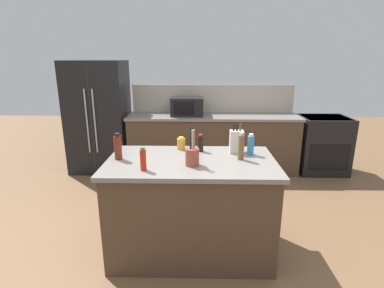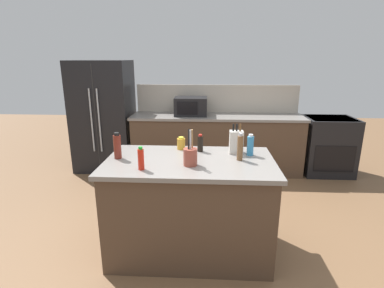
{
  "view_description": "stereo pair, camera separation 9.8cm",
  "coord_description": "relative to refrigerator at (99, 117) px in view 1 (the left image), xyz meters",
  "views": [
    {
      "loc": [
        0.07,
        -2.58,
        1.84
      ],
      "look_at": [
        0.0,
        0.35,
        0.99
      ],
      "focal_mm": 28.0,
      "sensor_mm": 36.0,
      "label": 1
    },
    {
      "loc": [
        0.17,
        -2.57,
        1.84
      ],
      "look_at": [
        0.0,
        0.35,
        0.99
      ],
      "focal_mm": 28.0,
      "sensor_mm": 36.0,
      "label": 2
    }
  ],
  "objects": [
    {
      "name": "kitchen_island",
      "position": [
        1.58,
        -2.25,
        -0.43
      ],
      "size": [
        1.54,
        0.89,
        0.94
      ],
      "color": "#4C3828",
      "rests_on": "ground_plane"
    },
    {
      "name": "microwave",
      "position": [
        1.46,
        -0.05,
        0.19
      ],
      "size": [
        0.51,
        0.39,
        0.29
      ],
      "color": "black",
      "rests_on": "back_counter_run"
    },
    {
      "name": "honey_jar",
      "position": [
        1.47,
        -1.92,
        0.1
      ],
      "size": [
        0.08,
        0.08,
        0.13
      ],
      "color": "gold",
      "rests_on": "kitchen_island"
    },
    {
      "name": "pepper_grinder",
      "position": [
        2.04,
        -2.22,
        0.16
      ],
      "size": [
        0.05,
        0.05,
        0.25
      ],
      "color": "brown",
      "rests_on": "kitchen_island"
    },
    {
      "name": "knife_block",
      "position": [
        2.02,
        -2.02,
        0.16
      ],
      "size": [
        0.13,
        0.1,
        0.29
      ],
      "rotation": [
        0.0,
        0.0,
        0.01
      ],
      "color": "beige",
      "rests_on": "kitchen_island"
    },
    {
      "name": "wall_backsplash",
      "position": [
        1.88,
        0.27,
        0.27
      ],
      "size": [
        2.72,
        0.03,
        0.46
      ],
      "primitive_type": "cube",
      "color": "#B2A899",
      "rests_on": "back_counter_run"
    },
    {
      "name": "utensil_crock",
      "position": [
        1.6,
        -2.39,
        0.12
      ],
      "size": [
        0.12,
        0.12,
        0.32
      ],
      "color": "brown",
      "rests_on": "kitchen_island"
    },
    {
      "name": "hot_sauce_bottle",
      "position": [
        1.2,
        -2.51,
        0.13
      ],
      "size": [
        0.05,
        0.05,
        0.2
      ],
      "color": "red",
      "rests_on": "kitchen_island"
    },
    {
      "name": "back_counter_run",
      "position": [
        1.88,
        -0.05,
        -0.43
      ],
      "size": [
        2.76,
        0.66,
        0.94
      ],
      "color": "#4C3828",
      "rests_on": "ground_plane"
    },
    {
      "name": "range_oven",
      "position": [
        3.68,
        -0.05,
        -0.43
      ],
      "size": [
        0.76,
        0.65,
        0.92
      ],
      "color": "black",
      "rests_on": "ground_plane"
    },
    {
      "name": "refrigerator",
      "position": [
        0.0,
        0.0,
        0.0
      ],
      "size": [
        0.93,
        0.75,
        1.8
      ],
      "color": "black",
      "rests_on": "ground_plane"
    },
    {
      "name": "soy_sauce_bottle",
      "position": [
        1.67,
        -1.98,
        0.12
      ],
      "size": [
        0.06,
        0.06,
        0.17
      ],
      "color": "black",
      "rests_on": "kitchen_island"
    },
    {
      "name": "dish_soap_bottle",
      "position": [
        2.15,
        -2.08,
        0.14
      ],
      "size": [
        0.06,
        0.06,
        0.21
      ],
      "color": "#3384BC",
      "rests_on": "kitchen_island"
    },
    {
      "name": "ground_plane",
      "position": [
        1.58,
        -2.25,
        -0.9
      ],
      "size": [
        14.0,
        14.0,
        0.0
      ],
      "primitive_type": "plane",
      "color": "brown"
    },
    {
      "name": "vinegar_bottle",
      "position": [
        0.92,
        -2.24,
        0.16
      ],
      "size": [
        0.07,
        0.07,
        0.24
      ],
      "color": "maroon",
      "rests_on": "kitchen_island"
    }
  ]
}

